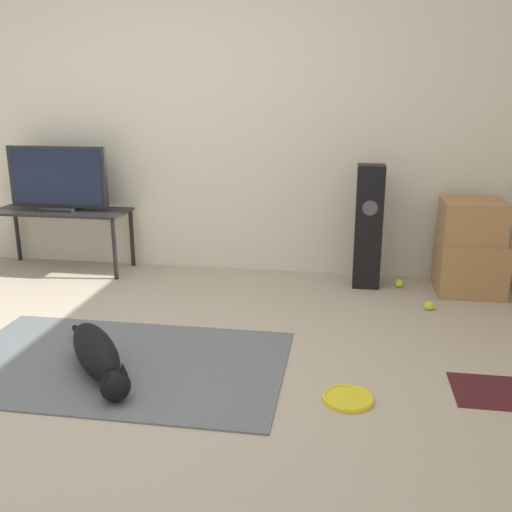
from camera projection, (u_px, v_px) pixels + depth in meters
ground_plane at (121, 380)px, 3.02m from camera, size 12.00×12.00×0.00m
wall_back at (209, 117)px, 4.67m from camera, size 8.00×0.06×2.55m
area_rug at (119, 363)px, 3.20m from camera, size 1.86×1.12×0.01m
dog at (98, 355)px, 3.05m from camera, size 0.65×0.80×0.23m
frisbee at (348, 398)px, 2.82m from camera, size 0.25×0.25×0.03m
cardboard_box_lower at (469, 266)px, 4.32m from camera, size 0.48×0.45×0.40m
cardboard_box_upper at (472, 221)px, 4.24m from camera, size 0.44×0.41×0.31m
floor_speaker at (368, 227)px, 4.39m from camera, size 0.21×0.21×0.95m
tv_stand at (61, 217)px, 4.81m from camera, size 1.14×0.44×0.52m
tv at (58, 179)px, 4.72m from camera, size 0.85×0.20×0.53m
tennis_ball_by_boxes at (429, 305)px, 3.99m from camera, size 0.07×0.07×0.07m
tennis_ball_near_speaker at (399, 283)px, 4.46m from camera, size 0.07×0.07×0.07m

